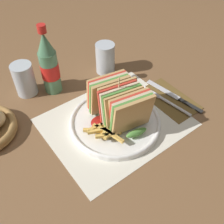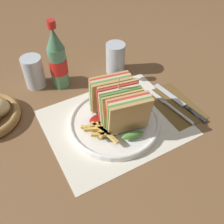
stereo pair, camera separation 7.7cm
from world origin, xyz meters
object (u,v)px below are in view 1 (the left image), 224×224
(coke_bottle_near, at_px, (49,65))
(fork, at_px, (170,103))
(club_sandwich, at_px, (120,104))
(glass_near, at_px, (105,60))
(knife, at_px, (174,96))
(plate_main, at_px, (116,123))
(glass_far, at_px, (24,79))

(coke_bottle_near, bearing_deg, fork, -48.33)
(club_sandwich, bearing_deg, glass_near, 63.01)
(fork, relative_size, glass_near, 1.79)
(knife, height_order, glass_near, glass_near)
(plate_main, xyz_separation_m, glass_far, (-0.15, 0.30, 0.04))
(club_sandwich, distance_m, knife, 0.23)
(coke_bottle_near, distance_m, glass_far, 0.10)
(glass_far, bearing_deg, fork, -44.74)
(club_sandwich, relative_size, glass_near, 1.79)
(glass_near, bearing_deg, plate_main, -119.57)
(glass_far, bearing_deg, plate_main, -64.01)
(coke_bottle_near, xyz_separation_m, glass_near, (0.21, -0.02, -0.05))
(fork, height_order, glass_near, glass_near)
(coke_bottle_near, bearing_deg, knife, -42.79)
(plate_main, xyz_separation_m, fork, (0.19, -0.04, -0.00))
(glass_near, distance_m, glass_far, 0.29)
(club_sandwich, height_order, fork, club_sandwich)
(knife, bearing_deg, coke_bottle_near, 129.25)
(plate_main, bearing_deg, club_sandwich, 15.33)
(club_sandwich, xyz_separation_m, coke_bottle_near, (-0.09, 0.25, 0.03))
(fork, height_order, coke_bottle_near, coke_bottle_near)
(plate_main, xyz_separation_m, club_sandwich, (0.02, 0.00, 0.07))
(glass_near, bearing_deg, fork, -78.36)
(plate_main, bearing_deg, fork, -10.38)
(plate_main, height_order, glass_near, glass_near)
(club_sandwich, xyz_separation_m, knife, (0.21, -0.02, -0.07))
(fork, bearing_deg, club_sandwich, 159.35)
(coke_bottle_near, bearing_deg, plate_main, -74.96)
(fork, xyz_separation_m, glass_far, (-0.34, 0.34, 0.05))
(plate_main, distance_m, fork, 0.20)
(fork, height_order, knife, fork)
(plate_main, distance_m, coke_bottle_near, 0.28)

